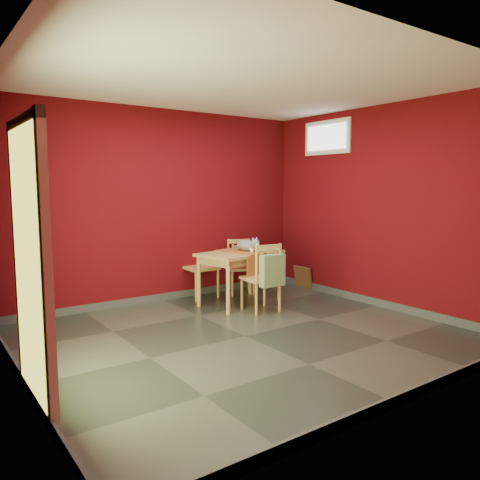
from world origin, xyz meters
TOP-DOWN VIEW (x-y plane):
  - ground at (0.00, 0.00)m, footprint 4.50×4.50m
  - room_shell at (0.00, 0.00)m, footprint 4.50×4.50m
  - doorway at (-2.23, -0.40)m, footprint 0.06×1.01m
  - window at (2.23, 1.00)m, footprint 0.05×0.90m
  - outlet_plate at (1.60, 1.99)m, footprint 0.08×0.02m
  - dining_table at (0.80, 1.22)m, footprint 1.27×0.89m
  - table_runner at (0.80, 1.10)m, footprint 0.47×0.76m
  - chair_far_left at (0.53, 1.88)m, footprint 0.43×0.43m
  - chair_far_right at (1.17, 1.74)m, footprint 0.50×0.50m
  - chair_near at (0.79, 0.70)m, footprint 0.45×0.45m
  - tote_bag at (0.77, 0.48)m, footprint 0.34×0.20m
  - cat at (0.92, 1.22)m, footprint 0.32×0.48m
  - picture_frame at (2.19, 1.43)m, footprint 0.12×0.35m

SIDE VIEW (x-z plane):
  - ground at x=0.00m, z-range 0.00..0.00m
  - room_shell at x=0.00m, z-range -2.20..2.30m
  - picture_frame at x=2.19m, z-range 0.00..0.35m
  - outlet_plate at x=1.60m, z-range 0.24..0.36m
  - chair_far_right at x=1.17m, z-range 0.01..0.83m
  - chair_near at x=0.79m, z-range 0.01..0.91m
  - chair_far_left at x=0.53m, z-range 0.01..0.93m
  - tote_bag at x=0.77m, z-range 0.34..0.81m
  - dining_table at x=0.80m, z-range 0.27..1.00m
  - table_runner at x=0.80m, z-range 0.49..0.85m
  - cat at x=0.92m, z-range 0.72..0.95m
  - doorway at x=-2.23m, z-range 0.06..2.19m
  - window at x=2.23m, z-range 2.10..2.60m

